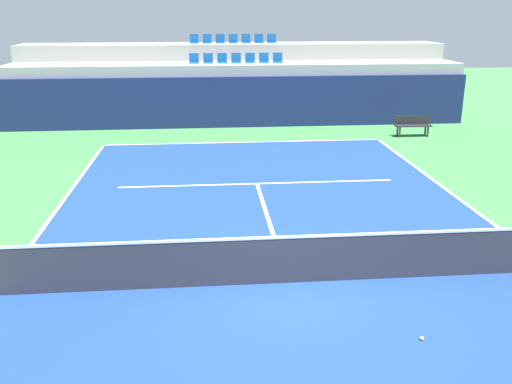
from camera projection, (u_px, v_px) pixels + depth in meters
The scene contains 13 objects.
ground_plane at pixel (288, 283), 10.61m from camera, with size 80.00×80.00×0.00m, color #387A3D.
court_surface at pixel (288, 283), 10.61m from camera, with size 11.00×24.00×0.01m, color navy.
baseline_far at pixel (244, 142), 21.91m from camera, with size 11.00×0.10×0.00m, color white.
service_line_far at pixel (257, 184), 16.66m from camera, with size 8.26×0.10×0.00m, color white.
centre_service_line at pixel (269, 222), 13.63m from camera, with size 0.10×6.40×0.00m, color white.
back_wall at pixel (239, 102), 24.50m from camera, with size 20.62×0.30×2.22m, color navy.
stands_tier_lower at pixel (237, 93), 25.71m from camera, with size 20.62×2.40×2.69m, color #9E9E99.
stands_tier_upper at pixel (234, 78), 27.86m from camera, with size 20.62×2.40×3.44m, color #9E9E99.
seating_row_lower at pixel (236, 60), 25.34m from camera, with size 4.29×0.44×0.44m.
seating_row_upper at pixel (233, 41), 27.37m from camera, with size 4.29×0.44×0.44m.
tennis_net at pixel (289, 259), 10.45m from camera, with size 11.08×0.08×1.07m.
player_bench at pixel (413, 124), 22.89m from camera, with size 1.50×0.40×0.85m.
tennis_ball_0 at pixel (422, 338), 8.74m from camera, with size 0.07×0.07×0.07m, color #CCE033.
Camera 1 is at (-1.50, -9.43, 4.98)m, focal length 38.80 mm.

